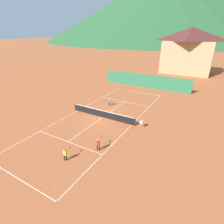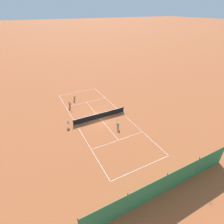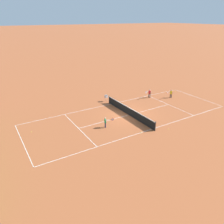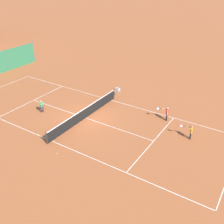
{
  "view_description": "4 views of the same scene",
  "coord_description": "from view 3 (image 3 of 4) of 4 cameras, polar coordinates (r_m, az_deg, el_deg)",
  "views": [
    {
      "loc": [
        11.14,
        -16.9,
        9.98
      ],
      "look_at": [
        1.68,
        -0.45,
        1.3
      ],
      "focal_mm": 28.0,
      "sensor_mm": 36.0,
      "label": 1
    },
    {
      "loc": [
        9.55,
        22.74,
        15.93
      ],
      "look_at": [
        -1.84,
        0.87,
        1.14
      ],
      "focal_mm": 28.0,
      "sensor_mm": 36.0,
      "label": 2
    },
    {
      "loc": [
        -18.89,
        13.87,
        10.64
      ],
      "look_at": [
        0.16,
        2.23,
        0.84
      ],
      "focal_mm": 35.0,
      "sensor_mm": 36.0,
      "label": 3
    },
    {
      "loc": [
        -15.2,
        -12.47,
        11.31
      ],
      "look_at": [
        0.37,
        -2.47,
        1.14
      ],
      "focal_mm": 42.0,
      "sensor_mm": 36.0,
      "label": 4
    }
  ],
  "objects": [
    {
      "name": "tennis_ball_mid_court",
      "position": [
        23.35,
        -20.29,
        -4.92
      ],
      "size": [
        0.07,
        0.07,
        0.07
      ],
      "primitive_type": "sphere",
      "color": "#CCE033",
      "rests_on": "ground"
    },
    {
      "name": "player_far_service",
      "position": [
        22.57,
        -1.64,
        -2.52
      ],
      "size": [
        0.62,
        0.91,
        1.14
      ],
      "color": "#23284C",
      "rests_on": "ground"
    },
    {
      "name": "tennis_net",
      "position": [
        25.53,
        4.46,
        0.23
      ],
      "size": [
        9.18,
        0.08,
        1.06
      ],
      "color": "#2D2D2D",
      "rests_on": "ground"
    },
    {
      "name": "tennis_ball_alley_right",
      "position": [
        30.4,
        1.64,
        3.27
      ],
      "size": [
        0.07,
        0.07,
        0.07
      ],
      "primitive_type": "sphere",
      "color": "#CCE033",
      "rests_on": "ground"
    },
    {
      "name": "ground_plane",
      "position": [
        25.73,
        4.42,
        -0.79
      ],
      "size": [
        600.0,
        600.0,
        0.0
      ],
      "primitive_type": "plane",
      "color": "#A8542D"
    },
    {
      "name": "tennis_ball_service_box",
      "position": [
        35.09,
        16.27,
        5.14
      ],
      "size": [
        0.07,
        0.07,
        0.07
      ],
      "primitive_type": "sphere",
      "color": "#CCE033",
      "rests_on": "ground"
    },
    {
      "name": "court_line_markings",
      "position": [
        25.73,
        4.42,
        -0.79
      ],
      "size": [
        8.25,
        23.85,
        0.01
      ],
      "color": "white",
      "rests_on": "ground"
    },
    {
      "name": "player_far_baseline",
      "position": [
        31.43,
        9.73,
        4.94
      ],
      "size": [
        0.42,
        1.05,
        1.21
      ],
      "color": "black",
      "rests_on": "ground"
    },
    {
      "name": "tennis_ball_near_corner",
      "position": [
        22.06,
        7.59,
        -5.26
      ],
      "size": [
        0.07,
        0.07,
        0.07
      ],
      "primitive_type": "sphere",
      "color": "#CCE033",
      "rests_on": "ground"
    },
    {
      "name": "tennis_ball_alley_left",
      "position": [
        23.18,
        14.57,
        -4.35
      ],
      "size": [
        0.07,
        0.07,
        0.07
      ],
      "primitive_type": "sphere",
      "color": "#CCE033",
      "rests_on": "ground"
    },
    {
      "name": "ball_hopper",
      "position": [
        29.62,
        -1.54,
        4.0
      ],
      "size": [
        0.36,
        0.36,
        0.89
      ],
      "color": "#B7B7BC",
      "rests_on": "ground"
    },
    {
      "name": "player_near_baseline",
      "position": [
        32.06,
        15.12,
        4.76
      ],
      "size": [
        0.38,
        1.02,
        1.16
      ],
      "color": "black",
      "rests_on": "ground"
    }
  ]
}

